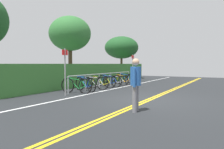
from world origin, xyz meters
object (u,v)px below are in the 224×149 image
(bicycle_4, at_px, (109,81))
(bicycle_6, at_px, (123,80))
(bike_rack, at_px, (105,77))
(bicycle_1, at_px, (85,84))
(bicycle_0, at_px, (76,85))
(sign_post_far, at_px, (133,66))
(tree_far_right, at_px, (121,48))
(bicycle_5, at_px, (116,80))
(bicycle_7, at_px, (126,78))
(sign_post_near, at_px, (65,67))
(bicycle_3, at_px, (101,82))
(bicycle_2, at_px, (95,83))
(tree_mid, at_px, (70,34))
(pedestrian, at_px, (136,81))

(bicycle_4, height_order, bicycle_6, bicycle_4)
(bike_rack, height_order, bicycle_1, bike_rack)
(bicycle_1, distance_m, bicycle_6, 4.40)
(bicycle_0, bearing_deg, bicycle_6, -0.03)
(bicycle_4, bearing_deg, bike_rack, 166.85)
(sign_post_far, height_order, tree_far_right, tree_far_right)
(bicycle_5, height_order, bicycle_7, bicycle_7)
(bicycle_5, height_order, bicycle_6, bicycle_6)
(bicycle_1, relative_size, sign_post_near, 0.82)
(bicycle_1, bearing_deg, bicycle_0, -175.95)
(bicycle_5, bearing_deg, bicycle_7, 3.86)
(bicycle_0, relative_size, bicycle_7, 1.03)
(bicycle_4, xyz_separation_m, sign_post_near, (-4.39, -0.21, 0.92))
(bike_rack, distance_m, sign_post_far, 3.96)
(bicycle_1, bearing_deg, bicycle_6, -0.81)
(bicycle_3, relative_size, sign_post_far, 0.80)
(bicycle_5, bearing_deg, bicycle_0, -178.87)
(bicycle_1, xyz_separation_m, bicycle_6, (4.39, -0.06, -0.04))
(bicycle_7, height_order, tree_far_right, tree_far_right)
(bicycle_7, distance_m, sign_post_near, 7.13)
(bicycle_6, xyz_separation_m, sign_post_far, (1.71, 0.01, 0.96))
(bicycle_2, distance_m, bicycle_6, 3.48)
(tree_far_right, bearing_deg, bicycle_6, -152.57)
(tree_mid, bearing_deg, bicycle_3, -105.02)
(bicycle_0, relative_size, sign_post_far, 0.84)
(bike_rack, height_order, pedestrian, pedestrian)
(bicycle_2, xyz_separation_m, bicycle_4, (1.66, -0.00, 0.00))
(bicycle_7, distance_m, tree_mid, 5.07)
(sign_post_near, height_order, tree_mid, tree_mid)
(bicycle_3, bearing_deg, bicycle_7, 0.94)
(sign_post_far, bearing_deg, bicycle_7, 167.27)
(bike_rack, xyz_separation_m, pedestrian, (-5.58, -4.35, 0.27))
(bicycle_3, relative_size, bicycle_7, 0.99)
(bike_rack, bearing_deg, tree_mid, 83.60)
(bicycle_0, relative_size, bicycle_2, 1.03)
(bicycle_1, relative_size, bicycle_2, 1.00)
(bike_rack, height_order, tree_mid, tree_mid)
(bicycle_0, relative_size, bicycle_1, 1.03)
(bicycle_2, relative_size, tree_mid, 0.37)
(bicycle_6, bearing_deg, tree_mid, 120.39)
(sign_post_far, distance_m, tree_far_right, 5.10)
(bicycle_6, xyz_separation_m, tree_far_right, (5.57, 2.89, 2.68))
(bicycle_3, height_order, pedestrian, pedestrian)
(bicycle_7, relative_size, pedestrian, 1.09)
(bicycle_5, distance_m, tree_far_right, 7.56)
(bicycle_1, distance_m, sign_post_far, 6.18)
(sign_post_far, distance_m, tree_mid, 5.23)
(bicycle_1, bearing_deg, pedestrian, -128.37)
(tree_mid, bearing_deg, bicycle_6, -59.61)
(bike_rack, relative_size, bicycle_3, 4.09)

